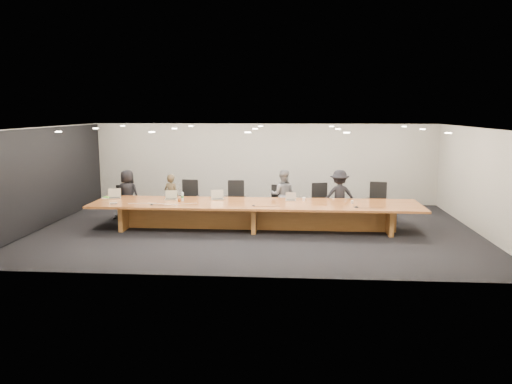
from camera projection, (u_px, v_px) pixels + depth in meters
ground at (255, 229)px, 13.82m from camera, size 12.00×12.00×0.00m
back_wall at (264, 164)px, 17.53m from camera, size 12.00×0.02×2.80m
left_wall_panel at (45, 178)px, 14.03m from camera, size 0.08×7.84×2.74m
conference_table at (255, 211)px, 13.73m from camera, size 9.00×1.80×0.75m
chair_far_left at (123, 202)px, 15.20m from camera, size 0.62×0.62×1.02m
chair_left at (188, 199)px, 15.19m from camera, size 0.64×0.64×1.18m
chair_mid_left at (235, 200)px, 15.02m from camera, size 0.62×0.62×1.18m
chair_mid_right at (278, 203)px, 14.83m from camera, size 0.58×0.58×1.08m
chair_right at (322, 202)px, 14.83m from camera, size 0.70×0.70×1.14m
chair_far_right at (378, 202)px, 14.68m from camera, size 0.71×0.71×1.19m
person_a at (128, 194)px, 15.10m from camera, size 0.81×0.61×1.49m
person_b at (172, 197)px, 15.06m from camera, size 0.58×0.48×1.37m
person_c at (283, 195)px, 14.89m from camera, size 0.77×0.61×1.52m
person_d at (339, 196)px, 14.65m from camera, size 1.05×0.67×1.54m
laptop_a at (114, 194)px, 14.36m from camera, size 0.42×0.35×0.28m
laptop_b at (171, 195)px, 14.14m from camera, size 0.35×0.27×0.26m
laptop_c at (218, 195)px, 14.14m from camera, size 0.41×0.34×0.28m
laptop_d at (291, 197)px, 14.00m from camera, size 0.29×0.21×0.23m
water_bottle at (182, 197)px, 13.96m from camera, size 0.10×0.10×0.24m
amber_mug at (180, 200)px, 13.81m from camera, size 0.10×0.10×0.10m
paper_cup_near at (304, 199)px, 13.97m from camera, size 0.10×0.10×0.10m
paper_cup_far at (352, 202)px, 13.57m from camera, size 0.08×0.08×0.08m
notepad at (106, 198)px, 14.41m from camera, size 0.26×0.21×0.01m
lime_gadget at (107, 197)px, 14.41m from camera, size 0.20×0.15×0.03m
av_box at (114, 203)px, 13.52m from camera, size 0.23×0.20×0.03m
mic_left at (152, 204)px, 13.36m from camera, size 0.15×0.15×0.03m
mic_center at (253, 205)px, 13.24m from camera, size 0.14×0.14×0.03m
mic_right at (356, 207)px, 13.02m from camera, size 0.18×0.18×0.03m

